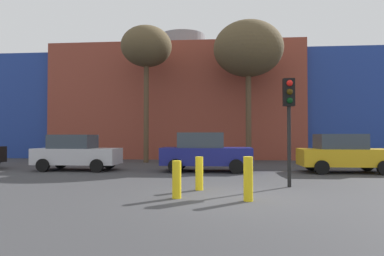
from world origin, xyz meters
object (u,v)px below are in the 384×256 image
object	(u,v)px
bare_tree_0	(146,48)
bollard_yellow_1	(248,179)
parked_car_3	(344,153)
bollard_yellow_0	(177,179)
parked_car_1	(76,153)
bare_tree_1	(248,49)
traffic_light_island	(289,107)
bollard_yellow_2	(199,173)
parked_car_2	(205,152)

from	to	relation	value
bare_tree_0	bollard_yellow_1	xyz separation A→B (m)	(5.42, -12.39, -6.69)
parked_car_3	bollard_yellow_0	size ratio (longest dim) A/B	4.05
parked_car_1	bollard_yellow_1	xyz separation A→B (m)	(7.68, -7.21, -0.29)
bare_tree_1	bollard_yellow_1	distance (m)	14.08
bare_tree_0	traffic_light_island	bearing A→B (deg)	-54.90
parked_car_3	bollard_yellow_2	xyz separation A→B (m)	(-6.19, -5.55, -0.36)
traffic_light_island	bare_tree_0	size ratio (longest dim) A/B	0.41
parked_car_3	traffic_light_island	bearing A→B (deg)	-125.34
parked_car_2	bollard_yellow_0	world-z (taller)	parked_car_2
parked_car_2	bare_tree_0	xyz separation A→B (m)	(-3.97, 5.19, 6.35)
bare_tree_0	bare_tree_1	xyz separation A→B (m)	(6.40, 0.08, -0.22)
parked_car_2	bollard_yellow_2	size ratio (longest dim) A/B	4.11
traffic_light_island	bollard_yellow_1	distance (m)	3.58
parked_car_2	bare_tree_0	size ratio (longest dim) A/B	0.48
parked_car_3	bollard_yellow_1	distance (m)	8.68
parked_car_2	bollard_yellow_1	xyz separation A→B (m)	(1.45, -7.21, -0.34)
parked_car_2	traffic_light_island	distance (m)	5.80
parked_car_1	parked_car_3	size ratio (longest dim) A/B	0.99
bollard_yellow_0	bare_tree_1	bearing A→B (deg)	76.93
bare_tree_0	bare_tree_1	size ratio (longest dim) A/B	0.98
bollard_yellow_0	bare_tree_0	bearing A→B (deg)	106.33
traffic_light_island	bare_tree_1	xyz separation A→B (m)	(-0.53, 9.95, 4.43)
bollard_yellow_1	bollard_yellow_0	bearing A→B (deg)	172.89
parked_car_3	parked_car_2	bearing A→B (deg)	180.00
bare_tree_1	bollard_yellow_2	distance (m)	12.84
parked_car_3	bare_tree_0	xyz separation A→B (m)	(-10.26, 5.19, 6.38)
bare_tree_0	bare_tree_1	distance (m)	6.41
parked_car_3	bollard_yellow_2	size ratio (longest dim) A/B	3.96
parked_car_3	bare_tree_0	bearing A→B (deg)	153.18
traffic_light_island	bollard_yellow_0	world-z (taller)	traffic_light_island
parked_car_2	bollard_yellow_1	size ratio (longest dim) A/B	3.72
parked_car_3	bollard_yellow_1	world-z (taller)	parked_car_3
bare_tree_1	bollard_yellow_0	bearing A→B (deg)	-103.07
traffic_light_island	bare_tree_0	world-z (taller)	bare_tree_0
parked_car_1	bollard_yellow_1	bearing A→B (deg)	-43.18
bare_tree_1	parked_car_2	bearing A→B (deg)	-114.75
traffic_light_island	bare_tree_1	distance (m)	10.91
bollard_yellow_0	bollard_yellow_2	xyz separation A→B (m)	(0.50, 1.42, 0.01)
bare_tree_0	bollard_yellow_2	bearing A→B (deg)	-69.25
parked_car_2	parked_car_3	world-z (taller)	parked_car_2
bollard_yellow_2	parked_car_3	bearing A→B (deg)	41.86
parked_car_2	bollard_yellow_2	world-z (taller)	parked_car_2
parked_car_3	bollard_yellow_0	xyz separation A→B (m)	(-6.70, -6.97, -0.37)
traffic_light_island	bollard_yellow_1	world-z (taller)	traffic_light_island
parked_car_3	bollard_yellow_2	distance (m)	8.32
parked_car_1	bare_tree_1	size ratio (longest dim) A/B	0.45
parked_car_1	bollard_yellow_2	size ratio (longest dim) A/B	3.90
parked_car_1	bollard_yellow_0	size ratio (longest dim) A/B	4.00
parked_car_1	bollard_yellow_0	distance (m)	9.09
parked_car_3	bollard_yellow_1	xyz separation A→B (m)	(-4.84, -7.21, -0.30)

